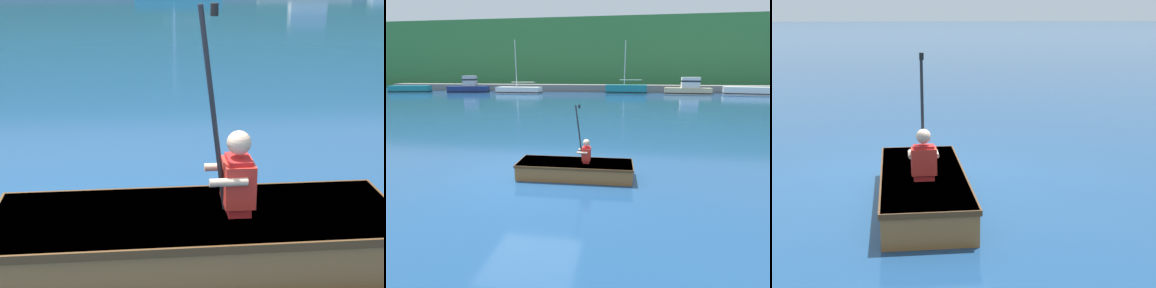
{
  "view_description": "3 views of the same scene",
  "coord_description": "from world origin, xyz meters",
  "views": [
    {
      "loc": [
        0.87,
        -3.68,
        2.16
      ],
      "look_at": [
        1.19,
        0.59,
        0.74
      ],
      "focal_mm": 55.0,
      "sensor_mm": 36.0,
      "label": 1
    },
    {
      "loc": [
        2.33,
        -7.06,
        2.62
      ],
      "look_at": [
        1.19,
        0.59,
        0.74
      ],
      "focal_mm": 28.0,
      "sensor_mm": 36.0,
      "label": 2
    },
    {
      "loc": [
        8.05,
        -0.1,
        2.29
      ],
      "look_at": [
        1.19,
        0.59,
        0.74
      ],
      "focal_mm": 55.0,
      "sensor_mm": 36.0,
      "label": 3
    }
  ],
  "objects": [
    {
      "name": "rowboat_foreground",
      "position": [
        1.15,
        0.09,
        0.22
      ],
      "size": [
        3.0,
        1.08,
        0.39
      ],
      "color": "#935B2D",
      "rests_on": "ground"
    },
    {
      "name": "ground_plane",
      "position": [
        0.0,
        0.0,
        0.0
      ],
      "size": [
        300.0,
        300.0,
        0.0
      ],
      "primitive_type": "plane",
      "color": "navy"
    },
    {
      "name": "person_paddler",
      "position": [
        1.46,
        0.1,
        0.67
      ],
      "size": [
        0.4,
        0.36,
        1.45
      ],
      "color": "red",
      "rests_on": "rowboat_foreground"
    }
  ]
}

